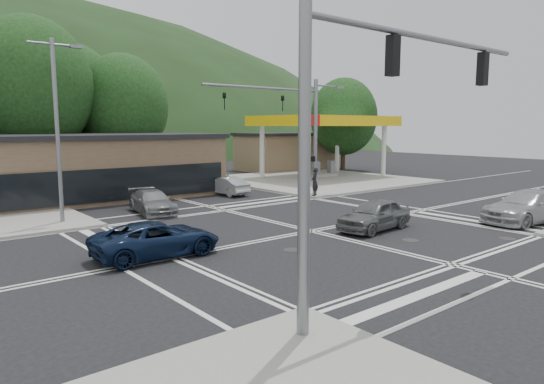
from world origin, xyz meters
TOP-DOWN VIEW (x-y plane):
  - ground at (0.00, 0.00)m, footprint 120.00×120.00m
  - sidewalk_ne at (15.00, 15.00)m, footprint 16.00×16.00m
  - gas_station_canopy at (16.99, 15.99)m, footprint 12.32×8.34m
  - convenience_store at (20.00, 25.00)m, footprint 10.00×6.00m
  - commercial_row at (-8.00, 17.00)m, footprint 24.00×8.00m
  - tree_n_b at (-6.00, 24.00)m, footprint 9.00×9.00m
  - tree_n_c at (1.00, 24.00)m, footprint 7.60×7.60m
  - tree_n_e at (-2.00, 28.00)m, footprint 8.40×8.40m
  - tree_ne at (24.00, 20.00)m, footprint 7.20×7.20m
  - streetlight_nw at (-8.44, 9.00)m, footprint 2.50×0.25m
  - signal_mast_ne at (6.95, 8.20)m, footprint 11.65×0.30m
  - signal_mast_sw at (-6.39, -8.20)m, footprint 9.14×0.28m
  - car_blue_west at (-7.55, 0.50)m, footprint 4.85×2.31m
  - car_grey_center at (2.45, -1.67)m, footprint 4.43×2.13m
  - car_silver_east at (9.95, -5.45)m, footprint 5.90×3.18m
  - car_queue_a at (3.66, 12.52)m, footprint 1.61×3.95m
  - car_queue_b at (4.81, 17.23)m, footprint 2.04×4.96m
  - car_northbound at (-3.67, 9.00)m, footprint 2.46×4.66m
  - pedestrian at (7.50, 7.50)m, footprint 0.83×0.74m

SIDE VIEW (x-z plane):
  - ground at x=0.00m, z-range 0.00..0.00m
  - sidewalk_ne at x=15.00m, z-range 0.00..0.15m
  - car_queue_a at x=3.66m, z-range 0.00..1.27m
  - car_northbound at x=-3.67m, z-range 0.00..1.29m
  - car_blue_west at x=-7.55m, z-range 0.00..1.34m
  - car_grey_center at x=2.45m, z-range 0.00..1.46m
  - car_silver_east at x=9.95m, z-range 0.00..1.62m
  - car_queue_b at x=4.81m, z-range 0.00..1.68m
  - pedestrian at x=7.50m, z-range 0.15..2.05m
  - convenience_store at x=20.00m, z-range 0.00..3.80m
  - commercial_row at x=-8.00m, z-range 0.00..4.00m
  - gas_station_canopy at x=16.99m, z-range 2.17..7.92m
  - streetlight_nw at x=-8.44m, z-range 0.55..9.55m
  - signal_mast_ne at x=6.95m, z-range 1.07..9.07m
  - signal_mast_sw at x=-6.39m, z-range 1.12..9.12m
  - tree_ne at x=24.00m, z-range 0.85..10.84m
  - tree_n_c at x=1.00m, z-range 1.06..11.93m
  - tree_n_e at x=-2.00m, z-range 1.15..13.13m
  - tree_n_b at x=-6.00m, z-range 1.30..14.28m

